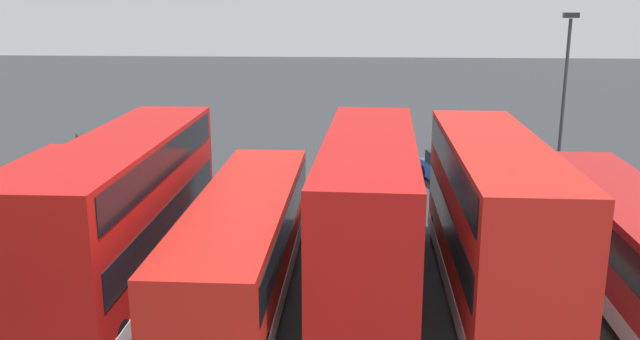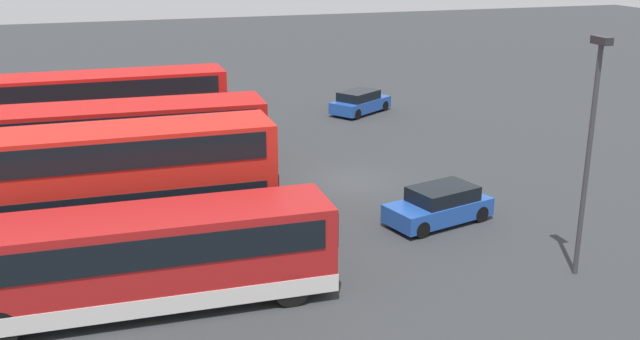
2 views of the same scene
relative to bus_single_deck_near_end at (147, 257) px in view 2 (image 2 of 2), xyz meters
The scene contains 10 objects.
ground_plane 13.41m from the bus_single_deck_near_end, 46.56° to the right, with size 140.00×140.00×0.00m, color #2D3033.
bus_single_deck_near_end is the anchor object (origin of this frame).
bus_double_decker_second 4.10m from the bus_single_deck_near_end, ahead, with size 2.68×10.78×4.55m.
bus_double_decker_third 7.50m from the bus_single_deck_near_end, ahead, with size 2.98×11.17×4.55m.
bus_single_deck_fourth 11.04m from the bus_single_deck_near_end, ahead, with size 2.63×12.03×2.95m.
bus_double_decker_fifth 14.49m from the bus_single_deck_near_end, ahead, with size 2.62×11.41×4.55m.
bus_single_deck_sixth 18.35m from the bus_single_deck_near_end, ahead, with size 2.69×11.48×2.95m.
car_hatchback_silver 11.76m from the bus_single_deck_near_end, 72.63° to the right, with size 2.81×4.46×1.43m.
car_small_green 26.01m from the bus_single_deck_near_end, 34.33° to the right, with size 3.77×4.43×1.43m.
lamp_post_tall 13.90m from the bus_single_deck_near_end, 97.97° to the right, with size 0.70×0.30×7.71m.
Camera 2 is at (-29.34, 10.75, 10.57)m, focal length 41.15 mm.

